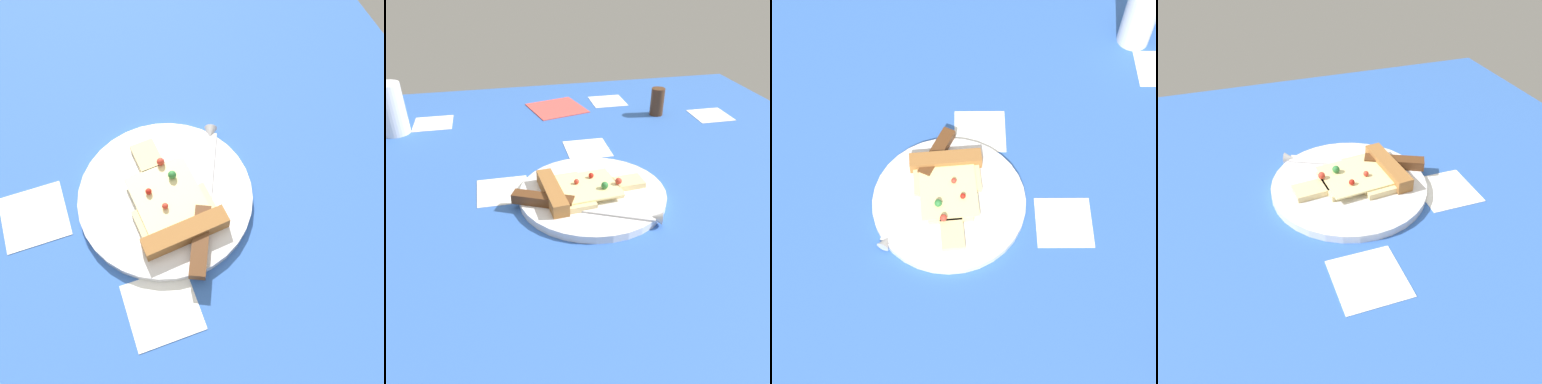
# 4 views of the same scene
# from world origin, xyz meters

# --- Properties ---
(ground_plane) EXTENTS (1.11, 1.11, 0.03)m
(ground_plane) POSITION_xyz_m (0.00, -0.00, -0.01)
(ground_plane) COLOR #3360B7
(ground_plane) RESTS_ON ground
(plate) EXTENTS (0.25, 0.25, 0.01)m
(plate) POSITION_xyz_m (0.04, 0.09, 0.01)
(plate) COLOR silver
(plate) RESTS_ON ground_plane
(pizza_slice) EXTENTS (0.18, 0.12, 0.03)m
(pizza_slice) POSITION_xyz_m (0.07, 0.09, 0.02)
(pizza_slice) COLOR beige
(pizza_slice) RESTS_ON plate
(knife) EXTENTS (0.23, 0.12, 0.02)m
(knife) POSITION_xyz_m (0.09, 0.13, 0.02)
(knife) COLOR silver
(knife) RESTS_ON plate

